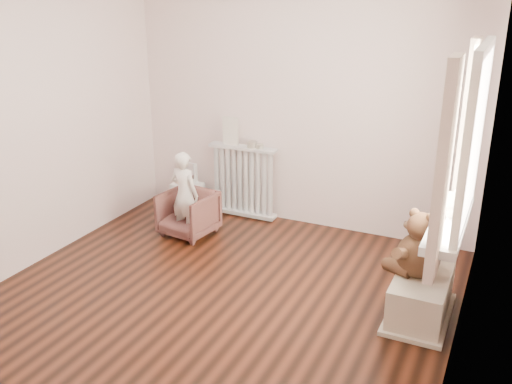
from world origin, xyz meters
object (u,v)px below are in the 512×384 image
at_px(toy_bench, 421,293).
at_px(plush_cat, 450,204).
at_px(child, 185,194).
at_px(teddy_bear, 420,235).
at_px(toy_vanity, 187,184).
at_px(armchair, 188,214).
at_px(radiator, 243,182).

bearing_deg(toy_bench, plush_cat, -47.47).
bearing_deg(child, teddy_bear, 175.11).
xyz_separation_m(toy_bench, plush_cat, (0.14, -0.15, 0.80)).
relative_size(toy_bench, plush_cat, 2.81).
bearing_deg(child, toy_vanity, -52.34).
height_order(armchair, teddy_bear, teddy_bear).
bearing_deg(radiator, toy_vanity, -177.49).
bearing_deg(armchair, teddy_bear, -6.06).
distance_m(armchair, teddy_bear, 2.44).
height_order(child, toy_bench, child).
bearing_deg(armchair, radiator, 74.74).
relative_size(armchair, toy_bench, 0.68).
relative_size(radiator, teddy_bear, 1.54).
bearing_deg(plush_cat, teddy_bear, 125.04).
bearing_deg(child, armchair, -82.59).
xyz_separation_m(radiator, toy_bench, (2.10, -1.22, -0.19)).
bearing_deg(radiator, armchair, -112.66).
relative_size(radiator, armchair, 1.59).
xyz_separation_m(toy_vanity, teddy_bear, (2.74, -1.20, 0.40)).
height_order(teddy_bear, plush_cat, plush_cat).
bearing_deg(toy_bench, toy_vanity, 156.92).
height_order(radiator, teddy_bear, teddy_bear).
bearing_deg(armchair, toy_vanity, 129.57).
xyz_separation_m(armchair, teddy_bear, (2.33, -0.56, 0.44)).
relative_size(toy_vanity, teddy_bear, 1.00).
bearing_deg(teddy_bear, armchair, -172.87).
bearing_deg(teddy_bear, toy_vanity, 176.90).
distance_m(armchair, plush_cat, 2.73).
bearing_deg(toy_vanity, armchair, -57.84).
xyz_separation_m(toy_vanity, plush_cat, (2.92, -1.34, 0.72)).
height_order(radiator, plush_cat, plush_cat).
height_order(armchair, toy_bench, armchair).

